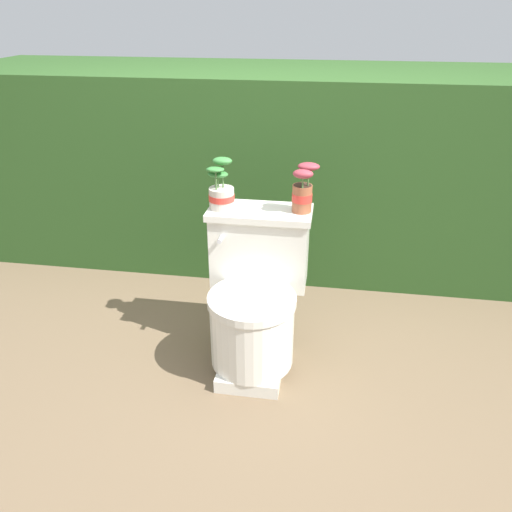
% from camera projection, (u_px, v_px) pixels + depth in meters
% --- Properties ---
extents(ground_plane, '(12.00, 12.00, 0.00)m').
position_uv_depth(ground_plane, '(249.00, 374.00, 2.31)').
color(ground_plane, brown).
extents(hedge_backdrop, '(4.12, 1.06, 1.18)m').
position_uv_depth(hedge_backdrop, '(283.00, 164.00, 3.25)').
color(hedge_backdrop, '#284C1E').
rests_on(hedge_backdrop, ground).
extents(toilet, '(0.46, 0.54, 0.72)m').
position_uv_depth(toilet, '(255.00, 299.00, 2.26)').
color(toilet, silver).
rests_on(toilet, ground).
extents(potted_plant_left, '(0.12, 0.11, 0.23)m').
position_uv_depth(potted_plant_left, '(221.00, 190.00, 2.20)').
color(potted_plant_left, beige).
rests_on(potted_plant_left, toilet).
extents(potted_plant_midleft, '(0.11, 0.11, 0.22)m').
position_uv_depth(potted_plant_midleft, '(303.00, 191.00, 2.15)').
color(potted_plant_midleft, '#9E5638').
rests_on(potted_plant_midleft, toilet).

